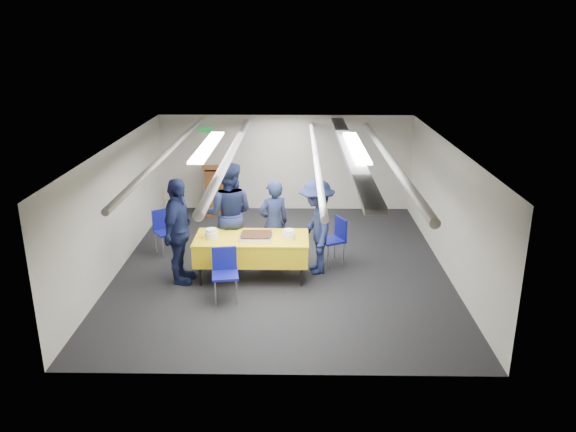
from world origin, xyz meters
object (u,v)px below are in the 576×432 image
(chair_near, at_px, (225,269))
(chair_left, at_px, (165,227))
(serving_table, at_px, (252,248))
(sailor_a, at_px, (274,223))
(sailor_b, at_px, (229,214))
(podium, at_px, (218,189))
(sheet_cake, at_px, (256,236))
(chair_right, at_px, (336,235))
(sailor_c, at_px, (178,232))
(sailor_d, at_px, (316,227))

(chair_near, xyz_separation_m, chair_left, (-1.43, 1.98, 0.00))
(serving_table, bearing_deg, sailor_a, 58.87)
(sailor_a, xyz_separation_m, sailor_b, (-0.83, 0.07, 0.16))
(podium, xyz_separation_m, sailor_b, (0.61, -2.92, 0.36))
(serving_table, relative_size, sheet_cake, 3.60)
(chair_right, distance_m, sailor_a, 1.21)
(chair_near, height_order, sailor_a, sailor_a)
(chair_right, height_order, sailor_a, sailor_a)
(sheet_cake, bearing_deg, serving_table, 138.25)
(chair_left, height_order, sailor_b, sailor_b)
(chair_near, relative_size, sailor_c, 0.47)
(chair_near, distance_m, sailor_d, 1.90)
(sailor_a, bearing_deg, sailor_c, 1.41)
(sailor_a, xyz_separation_m, sailor_c, (-1.60, -0.79, 0.12))
(sailor_a, bearing_deg, sailor_b, -29.22)
(chair_left, bearing_deg, chair_near, -54.17)
(sheet_cake, xyz_separation_m, sailor_b, (-0.56, 0.74, 0.16))
(chair_right, distance_m, sailor_c, 2.94)
(podium, distance_m, sailor_c, 3.79)
(sheet_cake, distance_m, sailor_c, 1.34)
(sailor_b, distance_m, sailor_c, 1.15)
(sailor_b, height_order, sailor_d, sailor_b)
(sheet_cake, xyz_separation_m, sailor_a, (0.27, 0.68, -0.00))
(chair_near, distance_m, sailor_a, 1.62)
(sailor_b, bearing_deg, podium, -74.34)
(podium, distance_m, sailor_a, 3.32)
(sheet_cake, bearing_deg, sailor_a, 68.13)
(sailor_b, bearing_deg, sailor_c, 51.86)
(sailor_b, distance_m, sailor_d, 1.66)
(sheet_cake, xyz_separation_m, sailor_c, (-1.33, -0.11, 0.12))
(chair_near, relative_size, chair_right, 1.00)
(podium, xyz_separation_m, sailor_a, (1.44, -2.98, 0.20))
(chair_near, bearing_deg, serving_table, 65.21)
(sheet_cake, distance_m, sailor_b, 0.95)
(serving_table, distance_m, sheet_cake, 0.28)
(sailor_c, bearing_deg, chair_near, -119.01)
(sailor_a, height_order, sailor_d, sailor_d)
(sailor_a, height_order, sailor_c, sailor_c)
(podium, xyz_separation_m, sailor_d, (2.22, -3.31, 0.26))
(podium, bearing_deg, sailor_c, -92.42)
(chair_near, bearing_deg, sheet_cake, 57.68)
(serving_table, xyz_separation_m, sailor_c, (-1.24, -0.19, 0.37))
(podium, bearing_deg, chair_near, -80.93)
(serving_table, xyz_separation_m, chair_near, (-0.38, -0.82, -0.03))
(sheet_cake, bearing_deg, chair_left, 146.83)
(sailor_b, xyz_separation_m, sailor_c, (-0.77, -0.85, -0.04))
(serving_table, relative_size, sailor_c, 1.07)
(serving_table, bearing_deg, chair_right, 25.73)
(chair_right, bearing_deg, chair_left, 172.79)
(chair_near, relative_size, sailor_d, 0.50)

